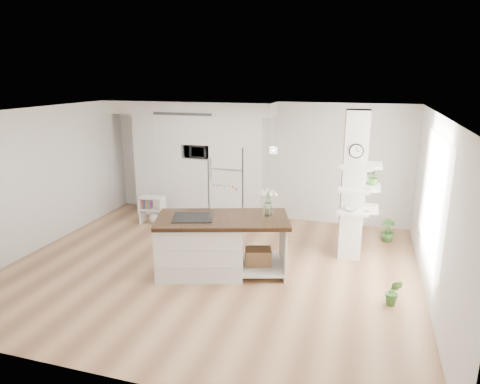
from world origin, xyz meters
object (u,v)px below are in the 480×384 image
Objects in this scene: refrigerator at (230,182)px; floor_plant_a at (393,292)px; bookshelf at (154,212)px; kitchen_island at (208,244)px.

refrigerator reaches higher than floor_plant_a.
refrigerator is 2.75× the size of bookshelf.
bookshelf is at bearing 156.25° from floor_plant_a.
refrigerator is at bearing 27.00° from bookshelf.
refrigerator is at bearing 83.22° from kitchen_island.
refrigerator is 0.73× the size of kitchen_island.
kitchen_island is 5.64× the size of floor_plant_a.
refrigerator is 1.87m from bookshelf.
bookshelf is at bearing -148.94° from refrigerator.
kitchen_island is at bearing 174.84° from floor_plant_a.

